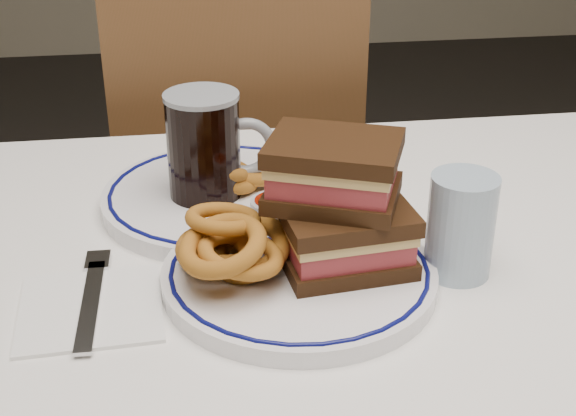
{
  "coord_description": "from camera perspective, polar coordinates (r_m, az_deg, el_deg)",
  "views": [
    {
      "loc": [
        -0.17,
        -0.68,
        1.19
      ],
      "look_at": [
        -0.07,
        0.05,
        0.81
      ],
      "focal_mm": 50.0,
      "sensor_mm": 36.0,
      "label": 1
    }
  ],
  "objects": [
    {
      "name": "dining_table",
      "position": [
        0.89,
        4.99,
        -10.75
      ],
      "size": [
        1.27,
        0.87,
        0.75
      ],
      "color": "white",
      "rests_on": "floor"
    },
    {
      "name": "chair_far",
      "position": [
        1.54,
        -4.0,
        0.83
      ],
      "size": [
        0.47,
        0.47,
        0.93
      ],
      "color": "#4F3619",
      "rests_on": "floor"
    },
    {
      "name": "main_plate",
      "position": [
        0.81,
        0.8,
        -4.73
      ],
      "size": [
        0.28,
        0.28,
        0.02
      ],
      "color": "white",
      "rests_on": "dining_table"
    },
    {
      "name": "reuben_sandwich",
      "position": [
        0.79,
        3.69,
        0.3
      ],
      "size": [
        0.16,
        0.14,
        0.13
      ],
      "color": "black",
      "rests_on": "main_plate"
    },
    {
      "name": "onion_rings_main",
      "position": [
        0.78,
        -4.2,
        -2.76
      ],
      "size": [
        0.12,
        0.13,
        0.09
      ],
      "color": "brown",
      "rests_on": "main_plate"
    },
    {
      "name": "ketchup_ramekin",
      "position": [
        0.88,
        -0.96,
        -0.21
      ],
      "size": [
        0.05,
        0.05,
        0.03
      ],
      "color": "silver",
      "rests_on": "main_plate"
    },
    {
      "name": "beer_mug",
      "position": [
        0.94,
        -5.82,
        4.02
      ],
      "size": [
        0.13,
        0.09,
        0.14
      ],
      "color": "black",
      "rests_on": "dining_table"
    },
    {
      "name": "water_glass",
      "position": [
        0.83,
        12.18,
        -1.24
      ],
      "size": [
        0.07,
        0.07,
        0.11
      ],
      "primitive_type": "cylinder",
      "color": "#95ACC0",
      "rests_on": "dining_table"
    },
    {
      "name": "far_plate",
      "position": [
        0.97,
        -4.65,
        0.83
      ],
      "size": [
        0.29,
        0.29,
        0.02
      ],
      "color": "white",
      "rests_on": "dining_table"
    },
    {
      "name": "onion_rings_far",
      "position": [
        0.97,
        -4.24,
        2.5
      ],
      "size": [
        0.12,
        0.11,
        0.08
      ],
      "color": "brown",
      "rests_on": "far_plate"
    },
    {
      "name": "napkin_fork",
      "position": [
        0.8,
        -13.82,
        -6.74
      ],
      "size": [
        0.14,
        0.18,
        0.01
      ],
      "color": "white",
      "rests_on": "dining_table"
    }
  ]
}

